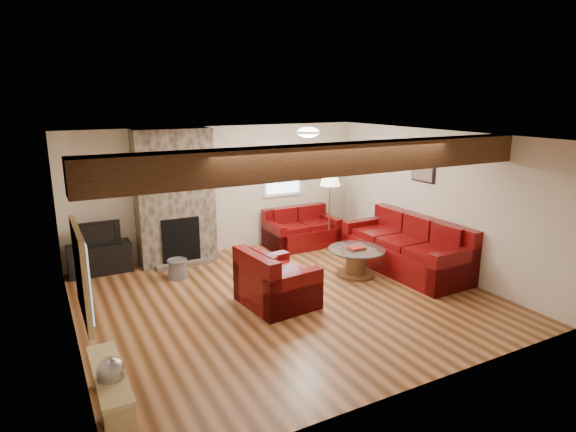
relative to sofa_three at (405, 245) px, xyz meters
name	(u,v)px	position (x,y,z in m)	size (l,w,h in m)	color
room	(286,221)	(-2.48, -0.11, 0.78)	(8.00, 8.00, 8.00)	#553016
oak_beam	(334,159)	(-2.48, -1.36, 1.84)	(6.00, 0.36, 0.38)	black
chimney_breast	(175,199)	(-3.48, 2.38, 0.75)	(1.40, 0.67, 2.50)	#38342B
back_window	(282,170)	(-1.13, 2.60, 1.08)	(0.90, 0.08, 1.10)	white
hatch_window	(82,273)	(-5.44, -1.61, 0.98)	(0.08, 1.00, 0.90)	tan
ceiling_dome	(308,134)	(-1.58, 0.79, 1.97)	(0.40, 0.40, 0.18)	white
artwork_back	(228,167)	(-2.33, 2.60, 1.23)	(0.42, 0.06, 0.52)	black
artwork_right	(423,171)	(0.48, 0.19, 1.28)	(0.06, 0.55, 0.42)	black
sofa_three	(405,245)	(0.00, 0.00, 0.00)	(2.45, 1.03, 0.95)	#420704
loveseat	(302,228)	(-0.92, 2.12, -0.08)	(1.48, 0.85, 0.79)	#420704
armchair_red	(277,277)	(-2.69, -0.23, -0.04)	(1.06, 0.93, 0.86)	#420704
coffee_table	(356,262)	(-0.94, 0.18, -0.23)	(0.99, 0.99, 0.52)	#4C2C18
tv_cabinet	(100,259)	(-4.87, 2.42, -0.21)	(1.06, 0.42, 0.53)	black
television	(97,233)	(-4.87, 2.42, 0.27)	(0.74, 0.10, 0.43)	black
floor_lamp	(330,183)	(-0.51, 1.72, 0.90)	(0.41, 0.41, 1.61)	tan
pine_bench	(111,393)	(-5.31, -1.78, -0.24)	(0.29, 1.22, 0.46)	tan
pedal_bin	(113,389)	(-5.30, -1.89, -0.14)	(0.27, 0.27, 0.67)	#98989D
coal_bucket	(178,268)	(-3.73, 1.54, -0.30)	(0.36, 0.36, 0.34)	slate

